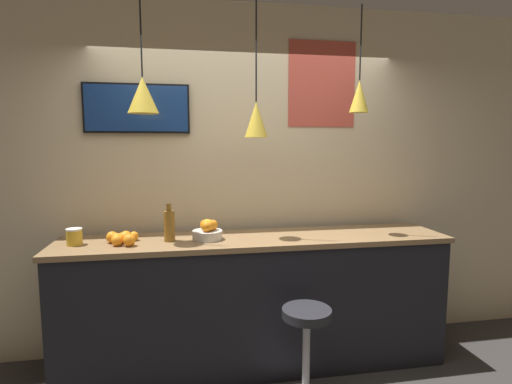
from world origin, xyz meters
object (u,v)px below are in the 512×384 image
object	(u,v)px
spread_jar	(74,237)
mounted_tv	(137,108)
fruit_bowl	(208,231)
juice_bottle	(169,225)
bar_stool	(306,345)

from	to	relation	value
spread_jar	mounted_tv	distance (m)	1.09
fruit_bowl	mounted_tv	size ratio (longest dim) A/B	0.27
fruit_bowl	spread_jar	distance (m)	0.94
juice_bottle	spread_jar	size ratio (longest dim) A/B	2.34
bar_stool	mounted_tv	xyz separation A→B (m)	(-1.13, 0.91, 1.61)
mounted_tv	spread_jar	bearing A→B (deg)	-138.64
juice_bottle	fruit_bowl	bearing A→B (deg)	-0.55
juice_bottle	mounted_tv	distance (m)	0.98
bar_stool	juice_bottle	bearing A→B (deg)	148.98
fruit_bowl	mounted_tv	xyz separation A→B (m)	(-0.52, 0.37, 0.92)
spread_jar	mounted_tv	world-z (taller)	mounted_tv
bar_stool	mounted_tv	size ratio (longest dim) A/B	0.83
fruit_bowl	juice_bottle	size ratio (longest dim) A/B	0.80
fruit_bowl	juice_bottle	bearing A→B (deg)	179.45
bar_stool	fruit_bowl	size ratio (longest dim) A/B	3.01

